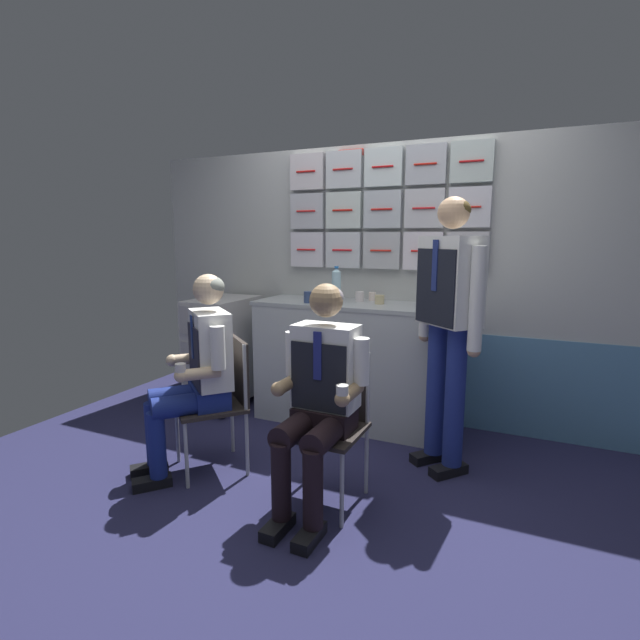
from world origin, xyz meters
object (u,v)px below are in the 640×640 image
at_px(service_trolley, 224,349).
at_px(folding_chair_right, 332,409).
at_px(folding_chair_left, 225,390).
at_px(water_bottle_clear, 431,288).
at_px(crew_member_right, 319,391).
at_px(coffee_cup_spare, 372,296).
at_px(crew_member_left, 198,367).
at_px(crew_member_standing, 449,312).

distance_m(service_trolley, folding_chair_right, 1.69).
relative_size(folding_chair_left, water_bottle_clear, 2.84).
distance_m(crew_member_right, water_bottle_clear, 1.32).
distance_m(folding_chair_right, water_bottle_clear, 1.24).
xyz_separation_m(folding_chair_left, water_bottle_clear, (1.06, 1.01, 0.59)).
distance_m(crew_member_right, coffee_cup_spare, 1.45).
bearing_deg(coffee_cup_spare, crew_member_left, -116.46).
bearing_deg(folding_chair_left, water_bottle_clear, 43.79).
xyz_separation_m(crew_member_left, crew_member_standing, (1.36, 0.67, 0.33)).
height_order(folding_chair_right, crew_member_standing, crew_member_standing).
distance_m(service_trolley, coffee_cup_spare, 1.35).
distance_m(crew_member_right, crew_member_standing, 0.97).
distance_m(folding_chair_left, coffee_cup_spare, 1.42).
bearing_deg(crew_member_standing, folding_chair_right, -131.95).
height_order(crew_member_right, water_bottle_clear, water_bottle_clear).
bearing_deg(crew_member_right, crew_member_left, 175.23).
bearing_deg(folding_chair_left, coffee_cup_spare, 65.27).
height_order(crew_member_right, crew_member_standing, crew_member_standing).
distance_m(folding_chair_left, crew_member_left, 0.23).
height_order(service_trolley, coffee_cup_spare, coffee_cup_spare).
bearing_deg(crew_member_right, folding_chair_left, 165.40).
bearing_deg(water_bottle_clear, folding_chair_right, -106.97).
height_order(crew_member_left, coffee_cup_spare, crew_member_left).
relative_size(folding_chair_left, crew_member_standing, 0.49).
bearing_deg(water_bottle_clear, service_trolley, -176.57).
distance_m(water_bottle_clear, coffee_cup_spare, 0.55).
xyz_separation_m(service_trolley, crew_member_left, (0.56, -1.03, 0.17)).
height_order(folding_chair_left, coffee_cup_spare, coffee_cup_spare).
xyz_separation_m(folding_chair_right, coffee_cup_spare, (-0.18, 1.24, 0.48)).
distance_m(folding_chair_left, water_bottle_clear, 1.58).
relative_size(folding_chair_left, coffee_cup_spare, 12.68).
height_order(folding_chair_right, crew_member_right, crew_member_right).
distance_m(crew_member_left, crew_member_right, 0.84).
relative_size(crew_member_standing, coffee_cup_spare, 25.79).
bearing_deg(water_bottle_clear, crew_member_standing, -66.76).
bearing_deg(folding_chair_left, crew_member_standing, 23.52).
bearing_deg(water_bottle_clear, crew_member_right, -104.88).
xyz_separation_m(crew_member_left, crew_member_right, (0.84, -0.07, -0.01)).
distance_m(folding_chair_right, crew_member_right, 0.22).
xyz_separation_m(crew_member_standing, coffee_cup_spare, (-0.70, 0.66, -0.01)).
distance_m(folding_chair_left, crew_member_standing, 1.46).
relative_size(folding_chair_right, coffee_cup_spare, 12.68).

